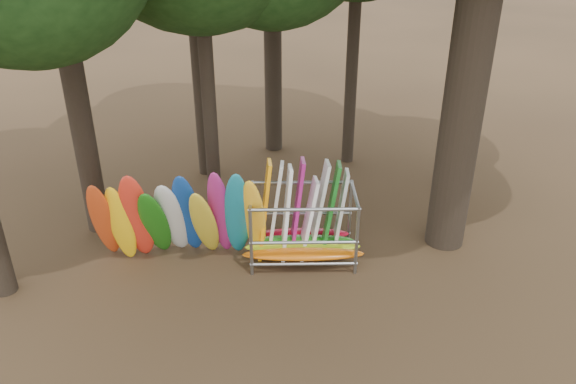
{
  "coord_description": "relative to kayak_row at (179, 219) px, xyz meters",
  "views": [
    {
      "loc": [
        0.17,
        -12.39,
        8.56
      ],
      "look_at": [
        0.42,
        1.5,
        1.4
      ],
      "focal_mm": 35.0,
      "sensor_mm": 36.0,
      "label": 1
    }
  ],
  "objects": [
    {
      "name": "ground",
      "position": [
        2.4,
        -0.16,
        -1.34
      ],
      "size": [
        120.0,
        120.0,
        0.0
      ],
      "primitive_type": "plane",
      "color": "#47331E",
      "rests_on": "ground"
    },
    {
      "name": "kayak_row",
      "position": [
        0.0,
        0.0,
        0.0
      ],
      "size": [
        4.59,
        1.78,
        3.04
      ],
      "color": "#D24217",
      "rests_on": "ground"
    },
    {
      "name": "storage_rack",
      "position": [
        3.19,
        0.19,
        -0.41
      ],
      "size": [
        3.2,
        1.55,
        2.76
      ],
      "color": "gray",
      "rests_on": "ground"
    }
  ]
}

